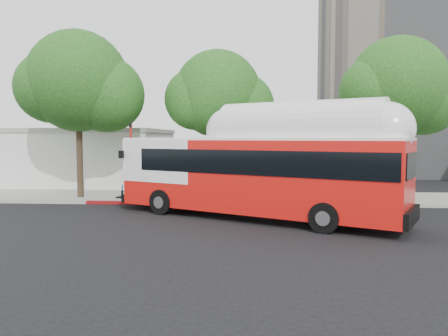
# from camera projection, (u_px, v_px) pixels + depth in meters

# --- Properties ---
(ground) EXTENTS (120.00, 120.00, 0.00)m
(ground) POSITION_uv_depth(u_px,v_px,m) (229.00, 219.00, 19.39)
(ground) COLOR black
(ground) RESTS_ON ground
(sidewalk) EXTENTS (60.00, 5.00, 0.15)m
(sidewalk) POSITION_uv_depth(u_px,v_px,m) (235.00, 197.00, 25.86)
(sidewalk) COLOR gray
(sidewalk) RESTS_ON ground
(curb_strip) EXTENTS (60.00, 0.30, 0.15)m
(curb_strip) POSITION_uv_depth(u_px,v_px,m) (233.00, 204.00, 23.27)
(curb_strip) COLOR gray
(curb_strip) RESTS_ON ground
(red_curb_segment) EXTENTS (10.00, 0.32, 0.16)m
(red_curb_segment) POSITION_uv_depth(u_px,v_px,m) (177.00, 203.00, 23.47)
(red_curb_segment) COLOR maroon
(red_curb_segment) RESTS_ON ground
(street_tree_left) EXTENTS (6.67, 5.80, 9.74)m
(street_tree_left) POSITION_uv_depth(u_px,v_px,m) (86.00, 85.00, 25.05)
(street_tree_left) COLOR #2D2116
(street_tree_left) RESTS_ON ground
(street_tree_mid) EXTENTS (5.75, 5.00, 8.62)m
(street_tree_mid) POSITION_uv_depth(u_px,v_px,m) (225.00, 98.00, 25.05)
(street_tree_mid) COLOR #2D2116
(street_tree_mid) RESTS_ON ground
(street_tree_right) EXTENTS (6.21, 5.40, 9.18)m
(street_tree_right) POSITION_uv_depth(u_px,v_px,m) (405.00, 90.00, 24.14)
(street_tree_right) COLOR #2D2116
(street_tree_right) RESTS_ON ground
(apartment_tower) EXTENTS (18.00, 18.00, 37.00)m
(apartment_tower) POSITION_uv_depth(u_px,v_px,m) (420.00, 1.00, 44.79)
(apartment_tower) COLOR gray
(apartment_tower) RESTS_ON ground
(low_commercial_bldg) EXTENTS (16.20, 10.20, 4.25)m
(low_commercial_bldg) POSITION_uv_depth(u_px,v_px,m) (61.00, 156.00, 34.14)
(low_commercial_bldg) COLOR silver
(low_commercial_bldg) RESTS_ON ground
(transit_bus) EXTENTS (13.49, 8.44, 4.12)m
(transit_bus) POSITION_uv_depth(u_px,v_px,m) (256.00, 176.00, 19.28)
(transit_bus) COLOR red
(transit_bus) RESTS_ON ground
(signal_pole) EXTENTS (0.13, 0.42, 4.41)m
(signal_pole) POSITION_uv_depth(u_px,v_px,m) (131.00, 162.00, 23.90)
(signal_pole) COLOR red
(signal_pole) RESTS_ON ground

